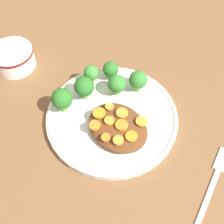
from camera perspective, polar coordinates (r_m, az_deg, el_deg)
The scene contains 21 objects.
ground_plane at distance 0.69m, azimuth -0.00°, elevation -1.40°, with size 4.00×4.00×0.00m, color brown.
plate at distance 0.69m, azimuth -0.00°, elevation -0.95°, with size 0.29×0.29×0.02m.
dip_bowl at distance 0.81m, azimuth -17.66°, elevation 9.57°, with size 0.11×0.11×0.05m.
stew_mound at distance 0.65m, azimuth 1.07°, elevation -2.77°, with size 0.14×0.11×0.02m, color #5B3319.
broccoli_floret_0 at distance 0.73m, azimuth -0.27°, elevation 7.69°, with size 0.04×0.04×0.05m.
broccoli_floret_1 at distance 0.69m, azimuth -5.11°, elevation 4.55°, with size 0.04×0.04×0.06m.
broccoli_floret_2 at distance 0.72m, azimuth -3.82°, elevation 7.03°, with size 0.04×0.04×0.05m.
broccoli_floret_3 at distance 0.70m, azimuth 4.80°, elevation 5.79°, with size 0.04×0.04×0.05m.
broccoli_floret_4 at distance 0.69m, azimuth 0.89°, elevation 5.09°, with size 0.04×0.04×0.05m.
broccoli_floret_5 at distance 0.67m, azimuth -9.11°, elevation 2.30°, with size 0.05×0.05×0.06m.
carrot_slice_0 at distance 0.64m, azimuth -0.47°, elevation -1.61°, with size 0.02×0.02×0.01m, color orange.
carrot_slice_1 at distance 0.62m, azimuth 1.15°, elevation -5.19°, with size 0.02×0.02×0.01m, color orange.
carrot_slice_2 at distance 0.64m, azimuth 1.77°, elevation -2.47°, with size 0.03×0.03×0.01m, color orange.
carrot_slice_3 at distance 0.64m, azimuth 5.41°, elevation -1.73°, with size 0.02×0.02×0.00m, color orange.
carrot_slice_4 at distance 0.64m, azimuth -3.15°, elevation -2.46°, with size 0.02×0.02×0.01m, color orange.
carrot_slice_5 at distance 0.62m, azimuth 3.57°, elevation -4.46°, with size 0.02×0.02×0.00m, color orange.
carrot_slice_6 at distance 0.65m, azimuth 1.84°, elevation -0.23°, with size 0.03×0.03×0.01m, color orange.
carrot_slice_7 at distance 0.65m, azimuth -2.37°, elevation -0.21°, with size 0.03×0.03×0.00m, color orange.
carrot_slice_8 at distance 0.66m, azimuth -0.22°, elevation 1.19°, with size 0.02×0.02×0.00m, color orange.
carrot_slice_9 at distance 0.62m, azimuth -1.15°, elevation -4.65°, with size 0.02×0.02×0.00m, color orange.
fork at distance 0.66m, azimuth 18.41°, elevation -11.24°, with size 0.07×0.18×0.01m.
Camera 1 is at (-0.27, 0.26, 0.58)m, focal length 50.00 mm.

